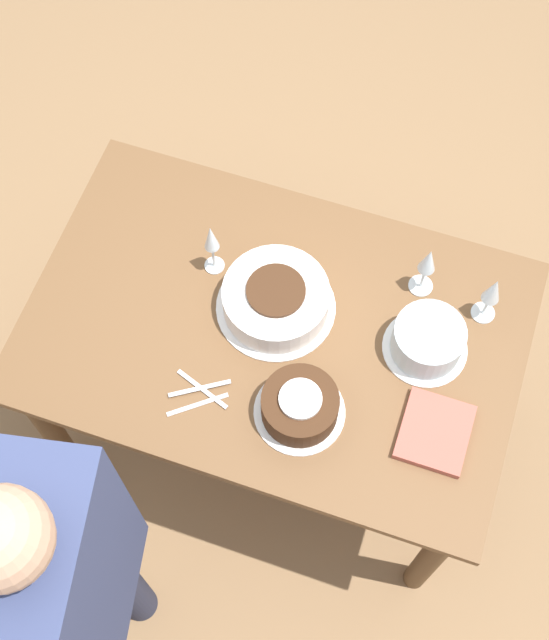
% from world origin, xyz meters
% --- Properties ---
extents(ground_plane, '(12.00, 12.00, 0.00)m').
position_xyz_m(ground_plane, '(0.00, 0.00, 0.00)').
color(ground_plane, '#8E6B47').
extents(dining_table, '(1.36, 0.89, 0.77)m').
position_xyz_m(dining_table, '(0.00, 0.00, 0.65)').
color(dining_table, brown).
rests_on(dining_table, ground_plane).
extents(cake_center_white, '(0.33, 0.33, 0.11)m').
position_xyz_m(cake_center_white, '(-0.02, 0.06, 0.82)').
color(cake_center_white, white).
rests_on(cake_center_white, dining_table).
extents(cake_front_chocolate, '(0.24, 0.24, 0.11)m').
position_xyz_m(cake_front_chocolate, '(0.14, -0.21, 0.82)').
color(cake_front_chocolate, white).
rests_on(cake_front_chocolate, dining_table).
extents(cake_back_decorated, '(0.23, 0.23, 0.11)m').
position_xyz_m(cake_back_decorated, '(0.41, 0.07, 0.83)').
color(cake_back_decorated, white).
rests_on(cake_back_decorated, dining_table).
extents(wine_glass_near, '(0.07, 0.07, 0.19)m').
position_xyz_m(wine_glass_near, '(0.53, 0.23, 0.90)').
color(wine_glass_near, silver).
rests_on(wine_glass_near, dining_table).
extents(wine_glass_far, '(0.07, 0.07, 0.20)m').
position_xyz_m(wine_glass_far, '(0.35, 0.26, 0.91)').
color(wine_glass_far, silver).
rests_on(wine_glass_far, dining_table).
extents(wine_glass_extra, '(0.06, 0.06, 0.21)m').
position_xyz_m(wine_glass_extra, '(-0.22, 0.13, 0.92)').
color(wine_glass_extra, silver).
rests_on(wine_glass_extra, dining_table).
extents(fork_pile, '(0.16, 0.15, 0.01)m').
position_xyz_m(fork_pile, '(-0.12, -0.25, 0.78)').
color(fork_pile, silver).
rests_on(fork_pile, dining_table).
extents(napkin_stack, '(0.18, 0.20, 0.02)m').
position_xyz_m(napkin_stack, '(0.49, -0.15, 0.79)').
color(napkin_stack, '#B75B4C').
rests_on(napkin_stack, dining_table).
extents(person_cutting, '(0.29, 0.43, 1.62)m').
position_xyz_m(person_cutting, '(-0.19, -0.84, 0.98)').
color(person_cutting, '#2D334C').
rests_on(person_cutting, ground_plane).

